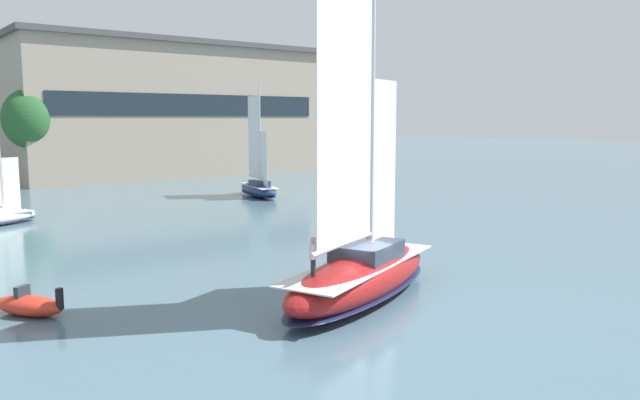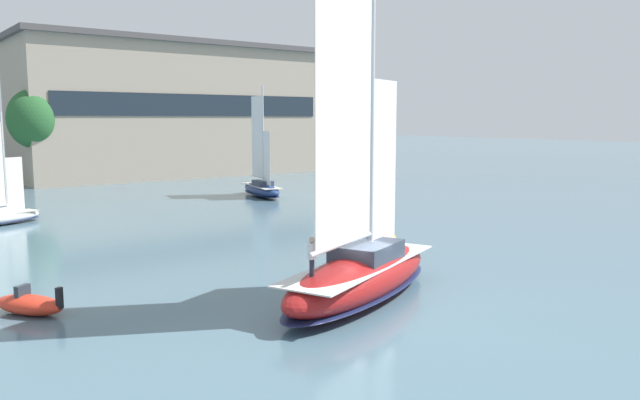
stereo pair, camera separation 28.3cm
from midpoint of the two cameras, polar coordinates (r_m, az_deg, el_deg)
name	(u,v)px [view 2 (the right image)]	position (r m, az deg, el deg)	size (l,w,h in m)	color
ground_plane	(361,299)	(28.29, 4.02, -8.99)	(400.00, 400.00, 0.00)	slate
waterfront_building	(175,110)	(91.91, -13.05, 8.05)	(43.03, 16.44, 18.48)	tan
tree_shore_center	(32,119)	(79.83, -24.76, 6.73)	(5.51, 5.51, 11.34)	brown
sailboat_main	(361,271)	(27.98, 4.06, -6.49)	(12.34, 7.66, 16.43)	maroon
sailboat_moored_near_marina	(1,215)	(53.01, -26.99, -1.25)	(6.40, 3.69, 8.50)	white
sailboat_moored_mid_channel	(261,188)	(64.72, -5.25, 1.14)	(3.92, 8.55, 11.35)	navy
motor_tender	(30,304)	(28.54, -24.75, -8.65)	(2.91, 3.51, 1.28)	red
channel_buoy	(391,239)	(38.25, 6.68, -3.61)	(0.97, 0.97, 1.78)	yellow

